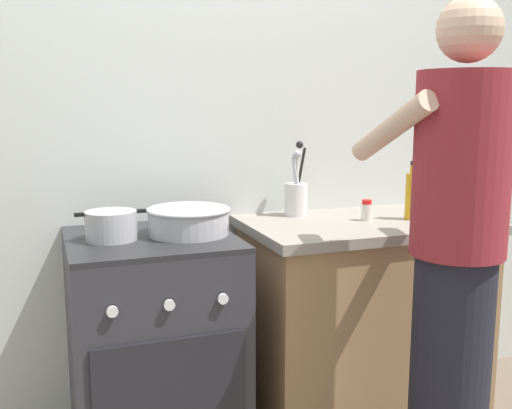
{
  "coord_description": "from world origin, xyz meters",
  "views": [
    {
      "loc": [
        -0.72,
        -1.97,
        1.38
      ],
      "look_at": [
        0.05,
        0.12,
        1.0
      ],
      "focal_mm": 41.72,
      "sensor_mm": 36.0,
      "label": 1
    }
  ],
  "objects_px": {
    "spice_bottle": "(367,210)",
    "pot": "(111,225)",
    "utensil_crock": "(296,194)",
    "person": "(455,266)",
    "stove_range": "(154,353)",
    "mixing_bowl": "(189,220)",
    "oil_bottle": "(412,195)"
  },
  "relations": [
    {
      "from": "spice_bottle",
      "to": "pot",
      "type": "bearing_deg",
      "value": -179.85
    },
    {
      "from": "utensil_crock",
      "to": "person",
      "type": "height_order",
      "value": "person"
    },
    {
      "from": "stove_range",
      "to": "utensil_crock",
      "type": "bearing_deg",
      "value": 16.66
    },
    {
      "from": "stove_range",
      "to": "mixing_bowl",
      "type": "bearing_deg",
      "value": -4.6
    },
    {
      "from": "utensil_crock",
      "to": "person",
      "type": "bearing_deg",
      "value": -75.33
    },
    {
      "from": "stove_range",
      "to": "pot",
      "type": "distance_m",
      "value": 0.52
    },
    {
      "from": "utensil_crock",
      "to": "oil_bottle",
      "type": "distance_m",
      "value": 0.49
    },
    {
      "from": "oil_bottle",
      "to": "pot",
      "type": "bearing_deg",
      "value": 178.18
    },
    {
      "from": "person",
      "to": "utensil_crock",
      "type": "bearing_deg",
      "value": 104.67
    },
    {
      "from": "mixing_bowl",
      "to": "stove_range",
      "type": "bearing_deg",
      "value": 175.4
    },
    {
      "from": "spice_bottle",
      "to": "person",
      "type": "distance_m",
      "value": 0.6
    },
    {
      "from": "pot",
      "to": "person",
      "type": "distance_m",
      "value": 1.18
    },
    {
      "from": "stove_range",
      "to": "spice_bottle",
      "type": "bearing_deg",
      "value": -0.23
    },
    {
      "from": "pot",
      "to": "mixing_bowl",
      "type": "bearing_deg",
      "value": -1.02
    },
    {
      "from": "utensil_crock",
      "to": "mixing_bowl",
      "type": "bearing_deg",
      "value": -158.2
    },
    {
      "from": "pot",
      "to": "mixing_bowl",
      "type": "height_order",
      "value": "pot"
    },
    {
      "from": "pot",
      "to": "utensil_crock",
      "type": "height_order",
      "value": "utensil_crock"
    },
    {
      "from": "pot",
      "to": "oil_bottle",
      "type": "height_order",
      "value": "oil_bottle"
    },
    {
      "from": "spice_bottle",
      "to": "oil_bottle",
      "type": "distance_m",
      "value": 0.2
    },
    {
      "from": "person",
      "to": "stove_range",
      "type": "bearing_deg",
      "value": 145.76
    },
    {
      "from": "stove_range",
      "to": "utensil_crock",
      "type": "xyz_separation_m",
      "value": [
        0.67,
        0.2,
        0.54
      ]
    },
    {
      "from": "stove_range",
      "to": "person",
      "type": "distance_m",
      "value": 1.14
    },
    {
      "from": "pot",
      "to": "person",
      "type": "relative_size",
      "value": 0.15
    },
    {
      "from": "person",
      "to": "mixing_bowl",
      "type": "bearing_deg",
      "value": 141.53
    },
    {
      "from": "utensil_crock",
      "to": "spice_bottle",
      "type": "xyz_separation_m",
      "value": [
        0.23,
        -0.2,
        -0.05
      ]
    },
    {
      "from": "stove_range",
      "to": "spice_bottle",
      "type": "relative_size",
      "value": 10.38
    },
    {
      "from": "utensil_crock",
      "to": "spice_bottle",
      "type": "bearing_deg",
      "value": -41.6
    },
    {
      "from": "pot",
      "to": "utensil_crock",
      "type": "relative_size",
      "value": 0.77
    },
    {
      "from": "mixing_bowl",
      "to": "spice_bottle",
      "type": "relative_size",
      "value": 3.59
    },
    {
      "from": "mixing_bowl",
      "to": "utensil_crock",
      "type": "height_order",
      "value": "utensil_crock"
    },
    {
      "from": "utensil_crock",
      "to": "person",
      "type": "distance_m",
      "value": 0.83
    },
    {
      "from": "mixing_bowl",
      "to": "person",
      "type": "bearing_deg",
      "value": -38.47
    }
  ]
}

